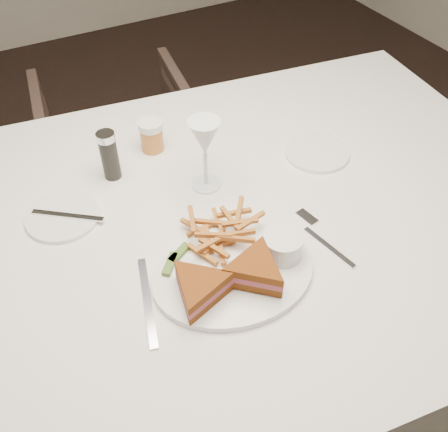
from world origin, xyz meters
name	(u,v)px	position (x,y,z in m)	size (l,w,h in m)	color
ground	(157,359)	(0.00, 0.00, 0.00)	(5.00, 5.00, 0.00)	black
table	(215,316)	(0.14, -0.16, 0.38)	(1.58, 1.05, 0.75)	white
chair_far	(120,140)	(0.21, 0.81, 0.30)	(0.58, 0.54, 0.60)	#433029
table_setting	(216,227)	(0.12, -0.22, 0.79)	(0.78, 0.67, 0.18)	white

